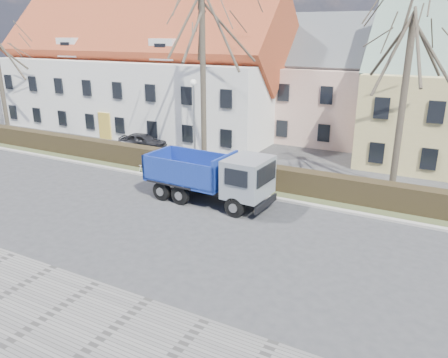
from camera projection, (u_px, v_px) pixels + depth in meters
The scene contains 13 objects.
ground at pixel (152, 213), 21.50m from camera, with size 120.00×120.00×0.00m, color #353537.
curb_far at pixel (200, 185), 25.33m from camera, with size 80.00×0.30×0.12m, color #ACA69D.
grass_strip at pixel (213, 177), 26.67m from camera, with size 80.00×3.00×0.10m, color #3F4929.
hedge at pixel (212, 169), 26.31m from camera, with size 60.00×0.90×1.30m, color black.
building_white at pixel (141, 76), 39.16m from camera, with size 26.80×10.80×9.50m, color white, non-canonical shape.
building_pink at pixel (340, 90), 35.15m from camera, with size 10.80×8.80×8.00m, color #D8AB98, non-canonical shape.
tree_0 at pixel (0, 76), 36.85m from camera, with size 7.20×7.20×9.90m, color #41382D, non-canonical shape.
tree_1 at pixel (203, 68), 27.48m from camera, with size 9.20×9.20×12.65m, color #41382D, non-canonical shape.
tree_2 at pixel (404, 93), 22.38m from camera, with size 8.00×8.00×11.00m, color #41382D, non-canonical shape.
dump_truck at pixel (204, 175), 22.65m from camera, with size 7.01×2.60×2.80m, color navy, non-canonical shape.
streetlight at pixel (194, 126), 27.22m from camera, with size 0.46×0.46×5.84m, color gray, non-canonical shape.
cart_frame at pixel (140, 169), 27.41m from camera, with size 0.68×0.39×0.62m, color silver, non-canonical shape.
parked_car_a at pixel (143, 141), 33.01m from camera, with size 1.48×3.69×1.26m, color black.
Camera 1 is at (12.51, -15.81, 8.47)m, focal length 35.00 mm.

